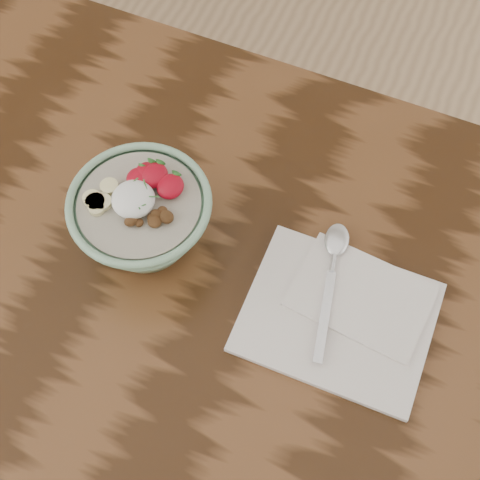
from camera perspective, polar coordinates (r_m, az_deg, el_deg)
name	(u,v)px	position (r cm, az deg, el deg)	size (l,w,h in cm)	color
table	(93,294)	(101.47, -12.46, -4.49)	(160.00, 90.00, 75.00)	#341D0D
breakfast_bowl	(143,217)	(87.85, -8.30, 1.94)	(18.47, 18.47, 12.53)	#86B490
napkin	(343,313)	(88.27, 8.76, -6.15)	(24.30, 20.29, 1.47)	white
spoon	(334,258)	(89.94, 8.02, -1.53)	(6.24, 20.11, 1.05)	silver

